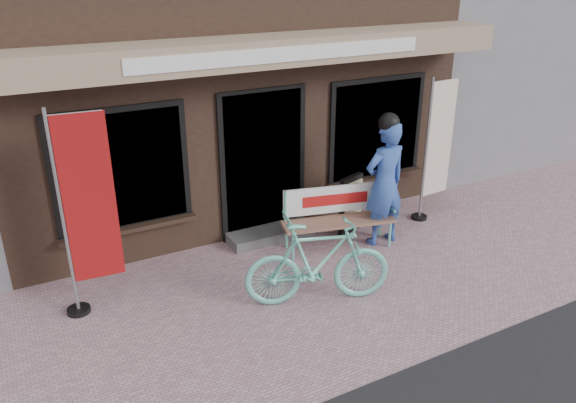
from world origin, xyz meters
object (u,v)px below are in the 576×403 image
bench (337,212)px  nobori_cream (437,147)px  menu_stand (351,204)px  person (385,181)px  nobori_red (86,211)px  bicycle (318,263)px

bench → nobori_cream: size_ratio=0.74×
nobori_cream → menu_stand: nobori_cream is taller
person → menu_stand: (-0.21, 0.49, -0.49)m
nobori_red → nobori_cream: size_ratio=1.08×
bicycle → nobori_red: nobori_red is taller
bench → person: (0.63, -0.23, 0.44)m
nobori_red → person: bearing=1.6°
nobori_red → nobori_cream: (5.24, 0.17, -0.10)m
bench → nobori_red: nobori_red is taller
nobori_cream → menu_stand: size_ratio=2.51×
person → nobori_cream: bearing=14.2°
person → menu_stand: bearing=111.1°
bench → person: 0.80m
bicycle → menu_stand: bearing=-26.3°
menu_stand → nobori_cream: bearing=-22.2°
bench → person: person is taller
nobori_red → bicycle: bearing=-20.8°
bicycle → nobori_red: 2.69m
menu_stand → bicycle: bearing=-152.8°
bicycle → person: bearing=-41.9°
bench → menu_stand: (0.42, 0.26, -0.05)m
person → bench: bearing=157.5°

